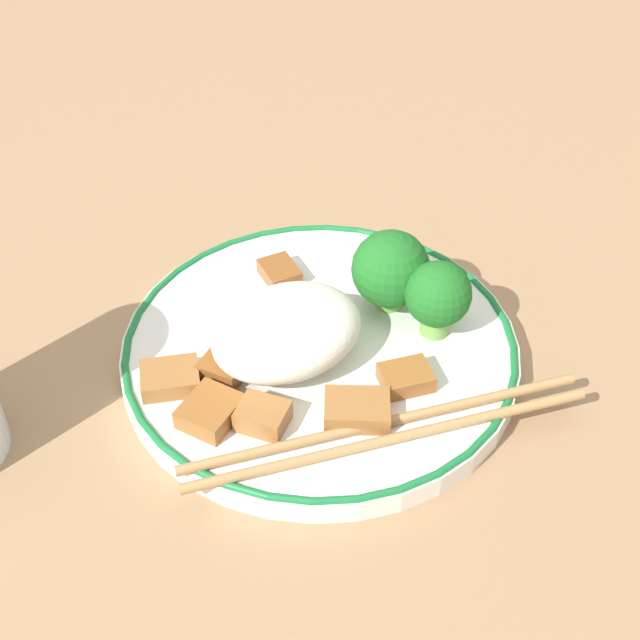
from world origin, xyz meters
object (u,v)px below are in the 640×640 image
object	(u,v)px
broccoli_back_left	(438,296)
chopsticks	(387,431)
plate	(320,350)
broccoli_back_center	(391,270)

from	to	relation	value
broccoli_back_left	chopsticks	xyz separation A→B (m)	(0.08, 0.06, -0.03)
plate	chopsticks	bearing A→B (deg)	85.11
broccoli_back_left	chopsticks	distance (m)	0.10
broccoli_back_center	plate	bearing A→B (deg)	6.91
plate	chopsticks	size ratio (longest dim) A/B	1.06
broccoli_back_center	chopsticks	bearing A→B (deg)	54.62
broccoli_back_left	chopsticks	world-z (taller)	broccoli_back_left
plate	chopsticks	distance (m)	0.09
broccoli_back_center	broccoli_back_left	bearing A→B (deg)	106.29
plate	broccoli_back_left	size ratio (longest dim) A/B	4.81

